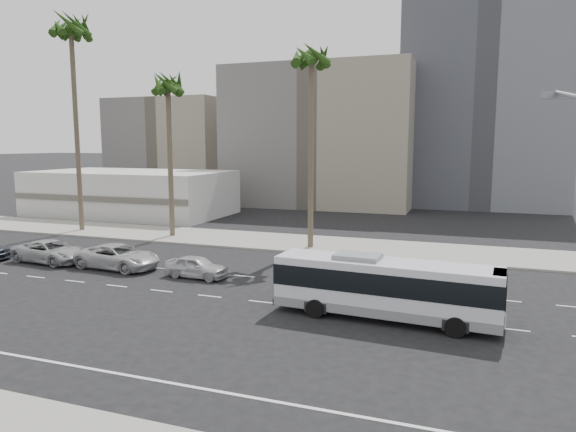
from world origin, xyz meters
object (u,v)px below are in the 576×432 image
at_px(palm_far, 71,34).
at_px(palm_near, 312,62).
at_px(car_a, 197,267).
at_px(palm_mid, 168,90).
at_px(car_c, 51,251).
at_px(city_bus, 385,286).
at_px(car_b, 118,257).

bearing_deg(palm_far, palm_near, -1.42).
distance_m(car_a, palm_mid, 18.85).
bearing_deg(car_c, palm_near, -50.72).
bearing_deg(palm_far, car_a, -31.32).
distance_m(palm_near, palm_mid, 13.02).
distance_m(city_bus, car_a, 12.62).
distance_m(car_a, car_b, 6.05).
height_order(palm_mid, palm_far, palm_far).
relative_size(city_bus, palm_far, 0.54).
distance_m(city_bus, palm_near, 20.84).
relative_size(car_a, palm_far, 0.20).
bearing_deg(city_bus, car_c, 174.35).
xyz_separation_m(car_b, palm_near, (9.99, 10.44, 13.38)).
xyz_separation_m(car_a, car_b, (-6.04, 0.33, 0.12)).
height_order(city_bus, car_a, city_bus).
relative_size(car_a, car_c, 0.73).
relative_size(city_bus, car_c, 1.92).
relative_size(car_c, palm_near, 0.35).
bearing_deg(car_c, city_bus, -94.45).
bearing_deg(car_b, car_c, 94.83).
distance_m(car_b, palm_near, 19.69).
xyz_separation_m(city_bus, car_a, (-12.03, 3.72, -0.88)).
bearing_deg(palm_mid, car_b, -75.40).
bearing_deg(car_a, car_c, 91.70).
relative_size(car_c, palm_far, 0.28).
bearing_deg(car_a, palm_far, 61.62).
bearing_deg(car_c, car_b, -84.07).
bearing_deg(palm_far, city_bus, -26.15).
bearing_deg(car_a, palm_mid, 40.80).
xyz_separation_m(city_bus, car_c, (-23.57, 3.97, -0.80)).
distance_m(car_a, palm_near, 17.71).
height_order(city_bus, car_b, city_bus).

